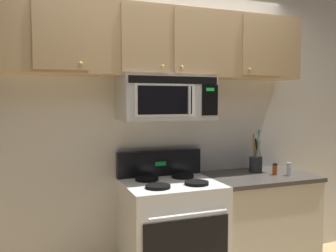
# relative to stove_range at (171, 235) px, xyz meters

# --- Properties ---
(back_wall) EXTENTS (5.20, 0.10, 2.70)m
(back_wall) POSITION_rel_stove_range_xyz_m (0.00, 0.37, 0.88)
(back_wall) COLOR silver
(back_wall) RESTS_ON ground_plane
(stove_range) EXTENTS (0.76, 0.69, 1.12)m
(stove_range) POSITION_rel_stove_range_xyz_m (0.00, 0.00, 0.00)
(stove_range) COLOR white
(stove_range) RESTS_ON ground_plane
(over_range_microwave) EXTENTS (0.76, 0.43, 0.35)m
(over_range_microwave) POSITION_rel_stove_range_xyz_m (-0.00, 0.12, 1.11)
(over_range_microwave) COLOR #B7BABF
(upper_cabinets) EXTENTS (2.50, 0.36, 0.55)m
(upper_cabinets) POSITION_rel_stove_range_xyz_m (-0.00, 0.15, 1.56)
(upper_cabinets) COLOR tan
(counter_segment) EXTENTS (0.93, 0.65, 0.90)m
(counter_segment) POSITION_rel_stove_range_xyz_m (0.84, 0.01, -0.02)
(counter_segment) COLOR beige
(counter_segment) RESTS_ON ground_plane
(utensil_crock_charcoal) EXTENTS (0.13, 0.12, 0.39)m
(utensil_crock_charcoal) POSITION_rel_stove_range_xyz_m (0.88, 0.12, 0.53)
(utensil_crock_charcoal) COLOR #2D2D33
(utensil_crock_charcoal) RESTS_ON counter_segment
(salt_shaker) EXTENTS (0.04, 0.04, 0.11)m
(salt_shaker) POSITION_rel_stove_range_xyz_m (1.06, -0.12, 0.49)
(salt_shaker) COLOR white
(salt_shaker) RESTS_ON counter_segment
(spice_jar) EXTENTS (0.04, 0.04, 0.10)m
(spice_jar) POSITION_rel_stove_range_xyz_m (0.97, -0.05, 0.48)
(spice_jar) COLOR #C64C19
(spice_jar) RESTS_ON counter_segment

